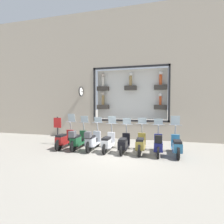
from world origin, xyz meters
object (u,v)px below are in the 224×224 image
object	(u,v)px
scooter_white_4	(108,142)
scooter_red_7	(64,139)
scooter_navy_1	(158,145)
scooter_black_3	(124,144)
shop_sign_post	(58,130)
scooter_silver_5	(92,141)
scooter_green_6	(78,140)
scooter_teal_0	(177,146)
scooter_olive_2	(141,144)

from	to	relation	value
scooter_white_4	scooter_red_7	bearing A→B (deg)	89.80
scooter_navy_1	scooter_black_3	bearing A→B (deg)	87.89
scooter_navy_1	shop_sign_post	distance (m)	5.44
scooter_silver_5	scooter_green_6	xyz separation A→B (m)	(-0.00, 0.78, -0.00)
scooter_teal_0	scooter_olive_2	xyz separation A→B (m)	(-0.00, 1.56, 0.00)
scooter_green_6	scooter_white_4	bearing A→B (deg)	-87.96
scooter_olive_2	scooter_black_3	xyz separation A→B (m)	(-0.01, 0.78, -0.03)
scooter_green_6	shop_sign_post	distance (m)	1.65
scooter_olive_2	shop_sign_post	bearing A→B (deg)	83.13
shop_sign_post	scooter_olive_2	bearing A→B (deg)	-96.87
scooter_navy_1	scooter_red_7	distance (m)	4.68
shop_sign_post	scooter_white_4	bearing A→B (deg)	-100.37
scooter_black_3	scooter_white_4	world-z (taller)	scooter_white_4
scooter_navy_1	scooter_green_6	world-z (taller)	scooter_green_6
scooter_olive_2	scooter_white_4	world-z (taller)	scooter_white_4
scooter_green_6	scooter_red_7	distance (m)	0.78
scooter_white_4	scooter_green_6	xyz separation A→B (m)	(-0.06, 1.56, 0.05)
scooter_white_4	scooter_silver_5	size ratio (longest dim) A/B	0.99
scooter_navy_1	shop_sign_post	size ratio (longest dim) A/B	1.15
scooter_green_6	scooter_red_7	size ratio (longest dim) A/B	1.00
scooter_silver_5	shop_sign_post	xyz separation A→B (m)	(0.61, 2.27, 0.35)
scooter_teal_0	shop_sign_post	distance (m)	6.21
scooter_black_3	scooter_green_6	world-z (taller)	scooter_green_6
scooter_teal_0	scooter_red_7	xyz separation A→B (m)	(0.00, 5.45, 0.01)
scooter_silver_5	scooter_white_4	bearing A→B (deg)	-85.97
scooter_teal_0	scooter_olive_2	size ratio (longest dim) A/B	1.00
scooter_teal_0	scooter_silver_5	distance (m)	3.90
scooter_silver_5	scooter_green_6	bearing A→B (deg)	90.05
scooter_white_4	scooter_silver_5	distance (m)	0.78
scooter_black_3	scooter_silver_5	size ratio (longest dim) A/B	0.99
scooter_white_4	shop_sign_post	bearing A→B (deg)	79.63
scooter_white_4	shop_sign_post	size ratio (longest dim) A/B	1.15
scooter_olive_2	scooter_red_7	bearing A→B (deg)	89.92
scooter_green_6	scooter_silver_5	bearing A→B (deg)	-89.95
scooter_black_3	shop_sign_post	distance (m)	3.90
scooter_navy_1	scooter_white_4	size ratio (longest dim) A/B	1.00
scooter_red_7	scooter_silver_5	bearing A→B (deg)	-92.32
scooter_navy_1	scooter_white_4	world-z (taller)	scooter_white_4
scooter_navy_1	scooter_olive_2	distance (m)	0.78
scooter_teal_0	scooter_navy_1	distance (m)	0.78
scooter_navy_1	scooter_olive_2	world-z (taller)	scooter_olive_2
scooter_olive_2	scooter_silver_5	size ratio (longest dim) A/B	1.00
scooter_navy_1	scooter_silver_5	distance (m)	3.12
scooter_black_3	scooter_silver_5	world-z (taller)	scooter_silver_5
scooter_navy_1	scooter_silver_5	size ratio (longest dim) A/B	0.99
scooter_red_7	scooter_teal_0	bearing A→B (deg)	-90.03
scooter_navy_1	scooter_silver_5	world-z (taller)	scooter_silver_5
scooter_olive_2	scooter_silver_5	xyz separation A→B (m)	(-0.06, 2.34, 0.04)
scooter_teal_0	scooter_navy_1	world-z (taller)	scooter_teal_0
scooter_black_3	scooter_green_6	xyz separation A→B (m)	(-0.05, 2.34, 0.07)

